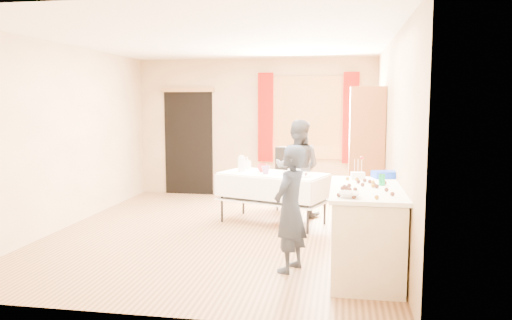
% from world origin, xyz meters
% --- Properties ---
extents(floor, '(4.50, 5.50, 0.02)m').
position_xyz_m(floor, '(0.00, 0.00, -0.01)').
color(floor, '#9E7047').
rests_on(floor, ground).
extents(ceiling, '(4.50, 5.50, 0.02)m').
position_xyz_m(ceiling, '(0.00, 0.00, 2.61)').
color(ceiling, white).
rests_on(ceiling, floor).
extents(wall_back, '(4.50, 0.02, 2.60)m').
position_xyz_m(wall_back, '(0.00, 2.76, 1.30)').
color(wall_back, tan).
rests_on(wall_back, floor).
extents(wall_front, '(4.50, 0.02, 2.60)m').
position_xyz_m(wall_front, '(0.00, -2.76, 1.30)').
color(wall_front, tan).
rests_on(wall_front, floor).
extents(wall_left, '(0.02, 5.50, 2.60)m').
position_xyz_m(wall_left, '(-2.26, 0.00, 1.30)').
color(wall_left, tan).
rests_on(wall_left, floor).
extents(wall_right, '(0.02, 5.50, 2.60)m').
position_xyz_m(wall_right, '(2.26, 0.00, 1.30)').
color(wall_right, tan).
rests_on(wall_right, floor).
extents(window_frame, '(1.32, 0.06, 1.52)m').
position_xyz_m(window_frame, '(1.00, 2.72, 1.50)').
color(window_frame, olive).
rests_on(window_frame, wall_back).
extents(window_pane, '(1.20, 0.02, 1.40)m').
position_xyz_m(window_pane, '(1.00, 2.71, 1.50)').
color(window_pane, white).
rests_on(window_pane, wall_back).
extents(curtain_left, '(0.28, 0.06, 1.65)m').
position_xyz_m(curtain_left, '(0.22, 2.67, 1.50)').
color(curtain_left, '#9C0700').
rests_on(curtain_left, wall_back).
extents(curtain_right, '(0.28, 0.06, 1.65)m').
position_xyz_m(curtain_right, '(1.78, 2.67, 1.50)').
color(curtain_right, '#9C0700').
rests_on(curtain_right, wall_back).
extents(doorway, '(0.95, 0.04, 2.00)m').
position_xyz_m(doorway, '(-1.30, 2.73, 1.00)').
color(doorway, black).
rests_on(doorway, floor).
extents(door_lintel, '(1.05, 0.06, 0.08)m').
position_xyz_m(door_lintel, '(-1.30, 2.70, 2.02)').
color(door_lintel, olive).
rests_on(door_lintel, wall_back).
extents(cabinet, '(0.50, 0.60, 2.01)m').
position_xyz_m(cabinet, '(1.99, 0.99, 1.00)').
color(cabinet, brown).
rests_on(cabinet, floor).
extents(counter, '(0.74, 1.55, 0.91)m').
position_xyz_m(counter, '(1.89, -1.34, 0.45)').
color(counter, beige).
rests_on(counter, floor).
extents(party_table, '(1.72, 1.26, 0.75)m').
position_xyz_m(party_table, '(0.64, 0.63, 0.45)').
color(party_table, black).
rests_on(party_table, floor).
extents(chair, '(0.48, 0.48, 1.02)m').
position_xyz_m(chair, '(0.74, 1.74, 0.31)').
color(chair, black).
rests_on(chair, floor).
extents(girl, '(0.70, 0.65, 1.34)m').
position_xyz_m(girl, '(1.11, -1.41, 0.67)').
color(girl, '#202738').
rests_on(girl, floor).
extents(woman, '(0.91, 0.79, 1.52)m').
position_xyz_m(woman, '(0.96, 1.20, 0.76)').
color(woman, black).
rests_on(woman, floor).
extents(soda_can, '(0.08, 0.08, 0.12)m').
position_xyz_m(soda_can, '(2.06, -1.19, 0.97)').
color(soda_can, '#129949').
rests_on(soda_can, counter).
extents(mixing_bowl, '(0.29, 0.29, 0.05)m').
position_xyz_m(mixing_bowl, '(1.71, -1.92, 0.93)').
color(mixing_bowl, white).
rests_on(mixing_bowl, counter).
extents(foam_block, '(0.17, 0.13, 0.08)m').
position_xyz_m(foam_block, '(1.82, -0.79, 0.95)').
color(foam_block, white).
rests_on(foam_block, counter).
extents(blue_basket, '(0.35, 0.28, 0.08)m').
position_xyz_m(blue_basket, '(2.15, -0.65, 0.95)').
color(blue_basket, blue).
rests_on(blue_basket, counter).
extents(pitcher, '(0.15, 0.15, 0.22)m').
position_xyz_m(pitcher, '(0.16, 0.71, 0.86)').
color(pitcher, silver).
rests_on(pitcher, party_table).
extents(cup_red, '(0.15, 0.15, 0.12)m').
position_xyz_m(cup_red, '(0.46, 0.76, 0.81)').
color(cup_red, red).
rests_on(cup_red, party_table).
extents(cup_rainbow, '(0.21, 0.21, 0.12)m').
position_xyz_m(cup_rainbow, '(0.55, 0.53, 0.81)').
color(cup_rainbow, red).
rests_on(cup_rainbow, party_table).
extents(small_bowl, '(0.34, 0.34, 0.06)m').
position_xyz_m(small_bowl, '(0.96, 0.62, 0.78)').
color(small_bowl, white).
rests_on(small_bowl, party_table).
extents(pastry_tray, '(0.30, 0.23, 0.02)m').
position_xyz_m(pastry_tray, '(1.07, 0.37, 0.76)').
color(pastry_tray, white).
rests_on(pastry_tray, party_table).
extents(bottle, '(0.16, 0.16, 0.19)m').
position_xyz_m(bottle, '(0.18, 1.01, 0.85)').
color(bottle, white).
rests_on(bottle, party_table).
extents(cake_balls, '(0.54, 1.14, 0.04)m').
position_xyz_m(cake_balls, '(1.84, -1.44, 0.93)').
color(cake_balls, '#3F2314').
rests_on(cake_balls, counter).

